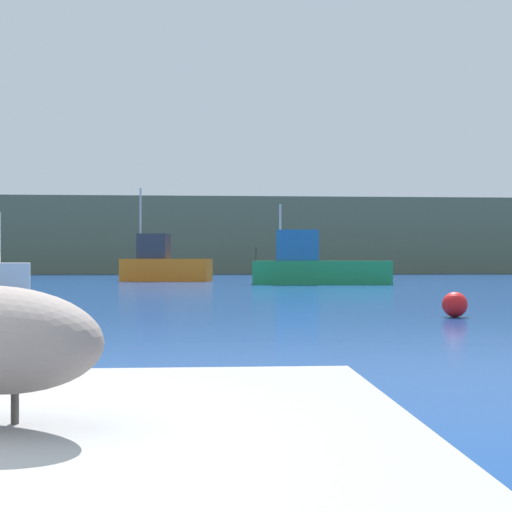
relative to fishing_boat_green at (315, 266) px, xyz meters
The scene contains 4 objects.
hillside_backdrop 35.59m from the fishing_boat_green, 101.97° to the left, with size 140.00×16.21×6.99m, color #5B664C.
fishing_boat_green is the anchor object (origin of this frame).
fishing_boat_orange 10.18m from the fishing_boat_green, 144.79° to the left, with size 5.57×2.75×5.61m.
mooring_buoy 21.54m from the fishing_boat_green, 90.09° to the right, with size 0.57×0.57×0.57m, color red.
Camera 1 is at (1.76, -2.18, 1.31)m, focal length 50.28 mm.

